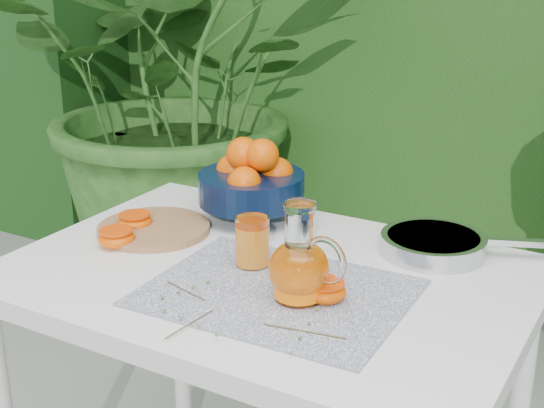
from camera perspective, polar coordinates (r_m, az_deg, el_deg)
The scene contains 10 objects.
potted_plant_left at distance 3.06m, azimuth -6.51°, elevation 8.81°, with size 1.60×1.60×1.60m, color #204F1B.
white_table at distance 1.51m, azimuth -0.38°, elevation -7.79°, with size 1.00×0.70×0.75m.
placemat at distance 1.38m, azimuth 0.39°, elevation -6.67°, with size 0.46×0.36×0.00m, color #0C1647.
cutting_board at distance 1.68m, azimuth -8.88°, elevation -1.85°, with size 0.25×0.25×0.02m, color olive.
fruit_bowl at distance 1.72m, azimuth -1.52°, elevation 1.73°, with size 0.30×0.30×0.19m.
juice_pitcher at distance 1.33m, azimuth 2.12°, elevation -4.74°, with size 0.16×0.13×0.18m.
juice_tumbler at distance 1.47m, azimuth -1.49°, elevation -2.93°, with size 0.08×0.08×0.10m.
saute_pan at distance 1.58m, azimuth 12.15°, elevation -2.93°, with size 0.39×0.28×0.04m.
orange_halves at distance 1.54m, azimuth -6.63°, elevation -3.26°, with size 0.60×0.19×0.04m.
thyme_sprigs at distance 1.30m, azimuth -3.36°, elevation -8.31°, with size 0.38×0.21×0.01m.
Camera 1 is at (0.77, -1.17, 1.36)m, focal length 50.00 mm.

